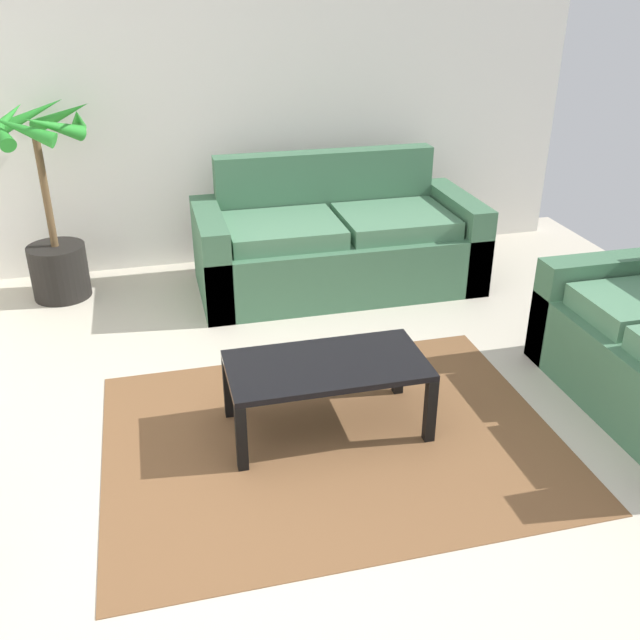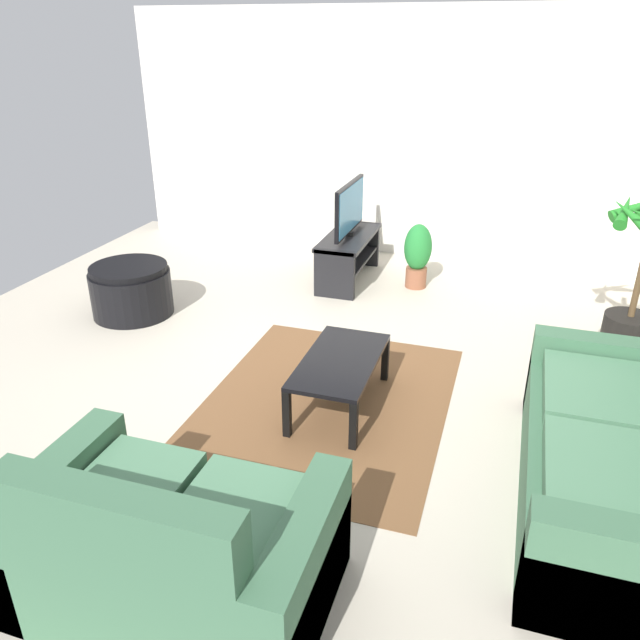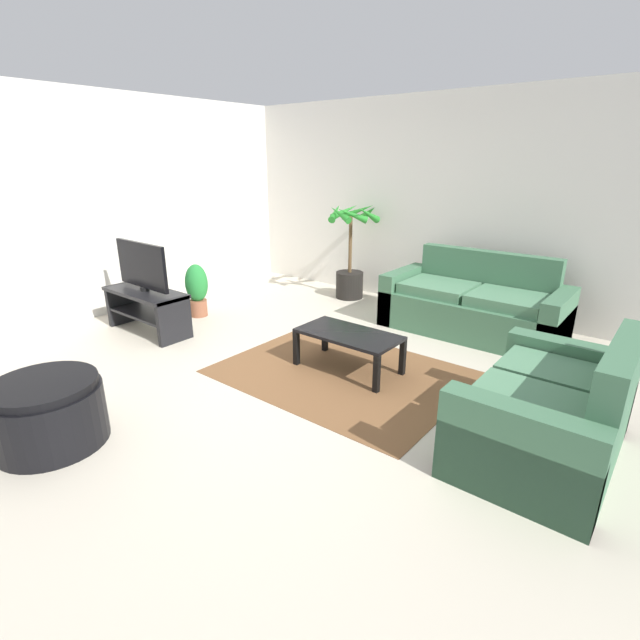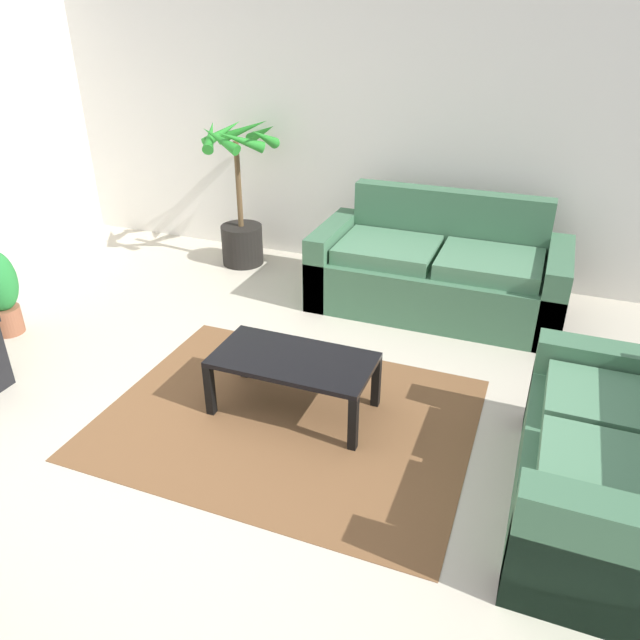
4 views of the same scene
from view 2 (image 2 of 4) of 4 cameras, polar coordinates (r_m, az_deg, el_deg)
The scene contains 11 objects.
ground_plane at distance 5.02m, azimuth -2.76°, elevation -4.11°, with size 6.60×6.60×0.00m, color beige.
wall_left at distance 7.35m, azimuth 5.57°, elevation 16.36°, with size 0.06×6.00×2.70m, color silver.
couch_main at distance 3.85m, azimuth 25.63°, elevation -11.65°, with size 1.98×0.90×0.90m.
couch_loveseat at distance 3.09m, azimuth -13.35°, elevation -19.75°, with size 0.90×1.42×0.90m.
tv_stand at distance 6.62m, azimuth 2.64°, elevation 6.33°, with size 1.10×0.45×0.50m.
tv at distance 6.49m, azimuth 2.75°, elevation 10.21°, with size 0.91×0.10×0.55m.
coffee_table at distance 4.34m, azimuth 1.85°, elevation -4.19°, with size 0.97×0.50×0.38m.
area_rug at distance 4.53m, azimuth 0.57°, elevation -7.56°, with size 2.20×1.70×0.01m, color brown.
potted_palm at distance 5.47m, azimuth 27.07°, elevation 2.04°, with size 0.72×0.74×1.35m.
potted_plant_small at distance 6.49m, azimuth 8.93°, elevation 6.04°, with size 0.28×0.28×0.67m.
ottoman at distance 6.08m, azimuth -16.91°, elevation 2.64°, with size 0.74×0.74×0.48m.
Camera 2 is at (4.09, 1.58, 2.44)m, focal length 34.94 mm.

